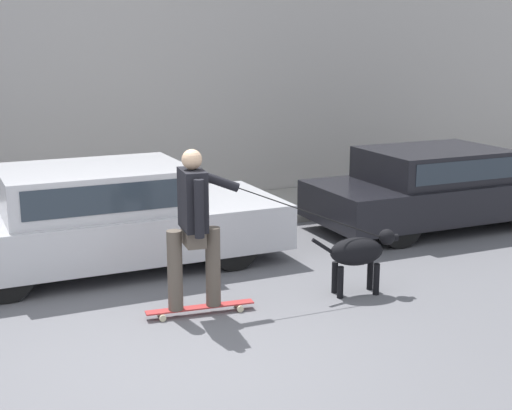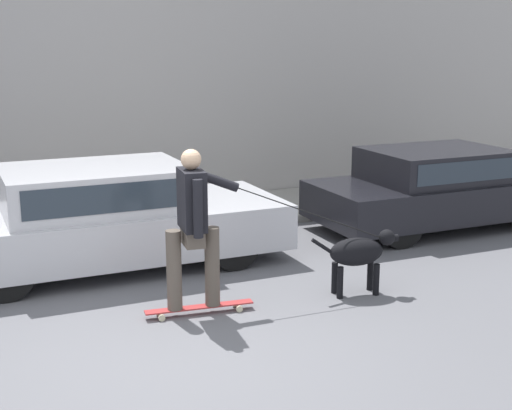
{
  "view_description": "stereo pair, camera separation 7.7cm",
  "coord_description": "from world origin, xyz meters",
  "px_view_note": "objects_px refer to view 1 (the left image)",
  "views": [
    {
      "loc": [
        -1.57,
        -5.79,
        2.79
      ],
      "look_at": [
        1.55,
        1.46,
        0.95
      ],
      "focal_mm": 50.0,
      "sensor_mm": 36.0,
      "label": 1
    },
    {
      "loc": [
        -1.5,
        -5.82,
        2.79
      ],
      "look_at": [
        1.55,
        1.46,
        0.95
      ],
      "focal_mm": 50.0,
      "sensor_mm": 36.0,
      "label": 2
    }
  ],
  "objects_px": {
    "dog": "(359,253)",
    "parked_car_2": "(439,188)",
    "parked_car_1": "(106,219)",
    "skateboarder": "(195,223)"
  },
  "relations": [
    {
      "from": "dog",
      "to": "parked_car_2",
      "type": "bearing_deg",
      "value": 46.63
    },
    {
      "from": "parked_car_1",
      "to": "parked_car_2",
      "type": "bearing_deg",
      "value": -1.44
    },
    {
      "from": "parked_car_2",
      "to": "parked_car_1",
      "type": "bearing_deg",
      "value": 179.03
    },
    {
      "from": "parked_car_1",
      "to": "parked_car_2",
      "type": "xyz_separation_m",
      "value": [
        5.04,
        0.0,
        -0.03
      ]
    },
    {
      "from": "parked_car_2",
      "to": "dog",
      "type": "relative_size",
      "value": 4.0
    },
    {
      "from": "parked_car_2",
      "to": "dog",
      "type": "xyz_separation_m",
      "value": [
        -2.67,
        -2.09,
        -0.11
      ]
    },
    {
      "from": "parked_car_2",
      "to": "skateboarder",
      "type": "xyz_separation_m",
      "value": [
        -4.54,
        -1.98,
        0.39
      ]
    },
    {
      "from": "parked_car_1",
      "to": "dog",
      "type": "distance_m",
      "value": 3.17
    },
    {
      "from": "skateboarder",
      "to": "dog",
      "type": "bearing_deg",
      "value": 1.76
    },
    {
      "from": "parked_car_2",
      "to": "skateboarder",
      "type": "bearing_deg",
      "value": -157.4
    }
  ]
}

